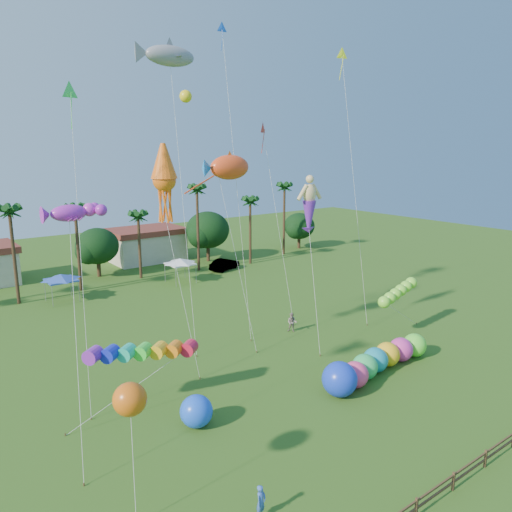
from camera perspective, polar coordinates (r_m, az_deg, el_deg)
ground at (r=31.60m, az=11.71°, el=-19.42°), size 160.00×160.00×0.00m
tree_line at (r=66.99m, az=-15.35°, el=1.44°), size 69.46×8.91×11.00m
buildings_row at (r=71.00m, az=-22.05°, el=-0.30°), size 35.00×7.00×4.00m
tent_row at (r=57.23m, az=-21.23°, el=-2.37°), size 31.00×4.00×0.60m
fence at (r=28.42m, az=21.65°, el=-22.63°), size 36.12×0.12×1.00m
car_b at (r=68.17m, az=-3.61°, el=-0.94°), size 5.05×3.13×1.57m
spectator_a at (r=25.16m, az=0.58°, el=-26.28°), size 0.69×0.58×1.62m
spectator_b at (r=45.77m, az=4.14°, el=-7.58°), size 1.07×1.10×1.79m
caterpillar_inflatable at (r=38.35m, az=13.28°, el=-11.81°), size 11.85×3.33×2.41m
blue_ball at (r=31.53m, az=-6.83°, el=-17.20°), size 1.99×1.99×1.99m
rainbow_tube at (r=33.17m, az=-10.35°, el=-11.03°), size 9.86×4.16×3.94m
green_worm at (r=44.52m, az=14.43°, el=-5.12°), size 8.57×1.19×4.04m
orange_ball_kite at (r=23.40m, az=-14.22°, el=-15.61°), size 1.53×1.55×6.46m
merman_kite at (r=42.24m, az=6.10°, el=5.47°), size 3.06×4.58×13.79m
fish_kite at (r=41.80m, az=-3.01°, el=10.08°), size 5.73×5.91×15.97m
shark_kite at (r=43.25m, az=-9.79°, el=21.59°), size 5.86×6.37×24.57m
squid_kite at (r=36.56m, az=-10.44°, el=8.52°), size 2.23×4.60×16.88m
lobster_kite at (r=27.58m, az=-20.60°, el=4.60°), size 3.41×4.83×13.80m
delta_kite_red at (r=48.50m, az=0.86°, el=14.06°), size 1.32×5.40×18.82m
delta_kite_yellow at (r=49.43m, az=9.86°, el=21.29°), size 1.36×4.90×25.36m
delta_kite_green at (r=33.56m, az=-20.46°, el=16.71°), size 2.05×3.89×20.42m
delta_kite_blue at (r=44.82m, az=-3.79°, el=23.50°), size 1.07×4.28×26.55m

